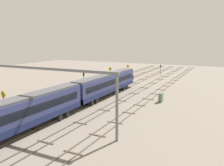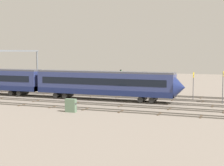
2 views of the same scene
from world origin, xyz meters
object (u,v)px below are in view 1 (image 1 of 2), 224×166
overhead_gantry (40,80)px  signal_light_trackside_departure (84,79)px  relay_cabinet (161,97)px  speed_sign_near_foreground (110,73)px  signal_light_trackside_approach (160,69)px  speed_sign_mid_trackside (4,106)px  speed_sign_far_trackside (128,71)px  train (22,114)px

overhead_gantry → signal_light_trackside_departure: bearing=17.4°
overhead_gantry → relay_cabinet: size_ratio=13.44×
speed_sign_near_foreground → signal_light_trackside_approach: 22.66m
speed_sign_mid_trackside → speed_sign_far_trackside: (43.71, 0.28, -0.30)m
speed_sign_mid_trackside → speed_sign_far_trackside: speed_sign_mid_trackside is taller
speed_sign_mid_trackside → signal_light_trackside_approach: (59.42, -5.53, -1.00)m
overhead_gantry → relay_cabinet: 24.73m
speed_sign_mid_trackside → speed_sign_far_trackside: 43.71m
train → speed_sign_near_foreground: train is taller
speed_sign_mid_trackside → signal_light_trackside_departure: bearing=8.9°
train → speed_sign_far_trackside: (43.19, 2.95, 0.67)m
train → signal_light_trackside_departure: 25.82m
speed_sign_mid_trackside → relay_cabinet: speed_sign_mid_trackside is taller
speed_sign_near_foreground → relay_cabinet: (-13.93, -18.44, -2.24)m
speed_sign_near_foreground → signal_light_trackside_departure: bearing=178.7°
train → relay_cabinet: train is taller
overhead_gantry → relay_cabinet: (20.82, -12.02, -5.83)m
speed_sign_near_foreground → overhead_gantry: bearing=-169.5°
speed_sign_near_foreground → signal_light_trackside_approach: speed_sign_near_foreground is taller
train → relay_cabinet: size_ratio=41.09×
speed_sign_mid_trackside → signal_light_trackside_departure: 25.77m
signal_light_trackside_departure → relay_cabinet: 18.90m
train → speed_sign_mid_trackside: bearing=100.9°
speed_sign_near_foreground → signal_light_trackside_approach: bearing=-24.0°
relay_cabinet → speed_sign_near_foreground: bearing=52.9°
signal_light_trackside_approach → relay_cabinet: signal_light_trackside_approach is taller
train → speed_sign_mid_trackside: speed_sign_mid_trackside is taller
speed_sign_mid_trackside → signal_light_trackside_departure: size_ratio=1.16×
signal_light_trackside_approach → signal_light_trackside_departure: bearing=164.3°
speed_sign_near_foreground → speed_sign_far_trackside: bearing=-34.4°
signal_light_trackside_departure → signal_light_trackside_approach: bearing=-15.7°
train → signal_light_trackside_approach: train is taller
speed_sign_mid_trackside → signal_light_trackside_departure: (25.45, 3.99, -0.46)m
speed_sign_mid_trackside → signal_light_trackside_approach: bearing=-5.3°
speed_sign_near_foreground → relay_cabinet: bearing=-127.1°
train → speed_sign_mid_trackside: size_ratio=13.34×
overhead_gantry → signal_light_trackside_departure: size_ratio=5.05×
signal_light_trackside_approach → train: bearing=177.2°
speed_sign_near_foreground → speed_sign_far_trackside: 6.04m
overhead_gantry → speed_sign_far_trackside: bearing=4.3°
overhead_gantry → train: bearing=178.8°
speed_sign_mid_trackside → signal_light_trackside_approach: 59.69m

